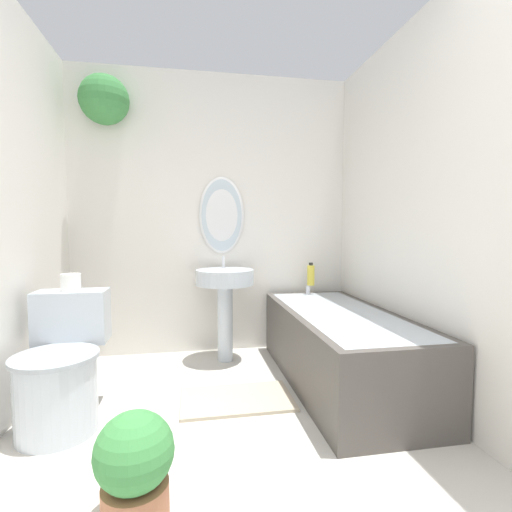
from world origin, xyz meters
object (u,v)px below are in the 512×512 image
pedestal_sink (225,289)px  toilet_paper_roll (71,282)px  potted_plant (135,464)px  bathtub (340,346)px  toilet (61,371)px  shampoo_bottle (311,275)px

pedestal_sink → toilet_paper_roll: 1.17m
pedestal_sink → potted_plant: pedestal_sink is taller
pedestal_sink → bathtub: 1.00m
pedestal_sink → toilet_paper_roll: size_ratio=7.71×
toilet → toilet_paper_roll: size_ratio=6.45×
bathtub → potted_plant: bearing=-140.4°
shampoo_bottle → potted_plant: 2.19m
pedestal_sink → toilet_paper_roll: (-0.97, -0.63, 0.17)m
toilet → toilet_paper_roll: toilet_paper_roll is taller
potted_plant → toilet_paper_roll: size_ratio=3.68×
toilet → bathtub: toilet is taller
toilet → toilet_paper_roll: bearing=90.0°
potted_plant → toilet_paper_roll: (-0.49, 0.98, 0.55)m
bathtub → toilet_paper_roll: 1.79m
shampoo_bottle → potted_plant: shampoo_bottle is taller
toilet → toilet_paper_roll: (0.00, 0.22, 0.45)m
bathtub → potted_plant: size_ratio=4.02×
bathtub → potted_plant: bathtub is taller
pedestal_sink → toilet: bearing=-138.9°
bathtub → potted_plant: (-1.23, -1.02, -0.05)m
pedestal_sink → shampoo_bottle: 0.78m
pedestal_sink → shampoo_bottle: (0.77, 0.13, 0.08)m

